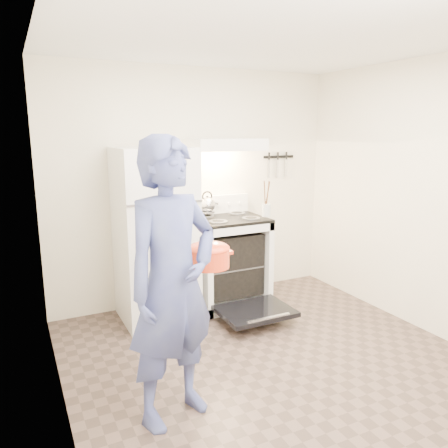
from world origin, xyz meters
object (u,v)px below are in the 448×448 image
Objects in this scene: refrigerator at (155,235)px; stove_body at (228,262)px; tea_kettle at (207,204)px; dutch_oven at (209,258)px; person at (173,284)px.

stove_body is at bearing 1.77° from refrigerator.
tea_kettle is 1.65m from dutch_oven.
person reaches higher than refrigerator.
refrigerator reaches higher than tea_kettle.
refrigerator reaches higher than stove_body.
dutch_oven is at bearing -90.38° from refrigerator.
stove_body is 2.52× the size of dutch_oven.
person reaches higher than tea_kettle.
refrigerator is 1.30m from dutch_oven.
person is at bearing -103.43° from refrigerator.
tea_kettle is 0.15× the size of person.
person reaches higher than stove_body.
tea_kettle reaches higher than stove_body.
person is at bearing -120.20° from tea_kettle.
refrigerator is at bearing 57.54° from person.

